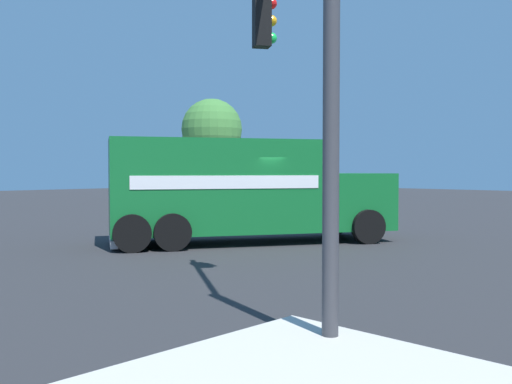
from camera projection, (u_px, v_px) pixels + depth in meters
The scene contains 9 objects.
ground_plane at pixel (268, 241), 17.16m from camera, with size 100.00×100.00×0.00m, color #2B2B2D.
sidewalk_corner_near at pixel (257, 204), 35.27m from camera, with size 12.36×12.36×0.14m, color beige.
delivery_truck at pixel (241, 190), 16.72m from camera, with size 8.40×6.40×3.02m.
traffic_light_primary at pixel (300, 47), 7.96m from camera, with size 2.36×3.47×5.67m.
pickup_silver at pixel (309, 199), 27.74m from camera, with size 2.64×5.36×1.38m.
pedestrian_near_corner at pixel (258, 187), 38.54m from camera, with size 0.36×0.48×1.63m.
pedestrian_crossing at pixel (327, 188), 35.56m from camera, with size 0.51×0.31×1.64m.
picket_fence_run at pixel (196, 193), 39.38m from camera, with size 6.94×0.05×0.95m.
shade_tree_near at pixel (212, 129), 38.66m from camera, with size 4.14×4.14×6.90m.
Camera 1 is at (12.51, 11.65, 2.12)m, focal length 39.80 mm.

